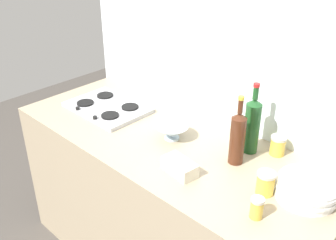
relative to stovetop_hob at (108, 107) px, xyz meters
The scene contains 11 objects.
counter_block 0.69m from the stovetop_hob, ahead, with size 1.80×0.70×0.90m, color tan.
backsplash_panel 0.69m from the stovetop_hob, 36.17° to the left, with size 1.90×0.06×2.40m, color silver.
stovetop_hob is the anchor object (origin of this frame).
plate_stack 1.22m from the stovetop_hob, ahead, with size 0.26×0.25×0.08m.
wine_bottle_leftmost 0.87m from the stovetop_hob, ahead, with size 0.07×0.07×0.34m.
wine_bottle_mid_left 0.89m from the stovetop_hob, 12.95° to the left, with size 0.07×0.07×0.36m.
mixing_bowl 0.50m from the stovetop_hob, ahead, with size 0.17×0.17×0.07m.
butter_dish 0.75m from the stovetop_hob, 13.36° to the right, with size 0.17×0.09×0.06m, color silver.
condiment_jar_front 1.15m from the stovetop_hob, ahead, with size 0.05×0.05×0.09m.
condiment_jar_rear 1.08m from the stovetop_hob, ahead, with size 0.08×0.08×0.10m.
condiment_jar_spare 1.00m from the stovetop_hob, 15.13° to the left, with size 0.07×0.07×0.10m.
Camera 1 is at (1.18, -1.24, 1.94)m, focal length 41.91 mm.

